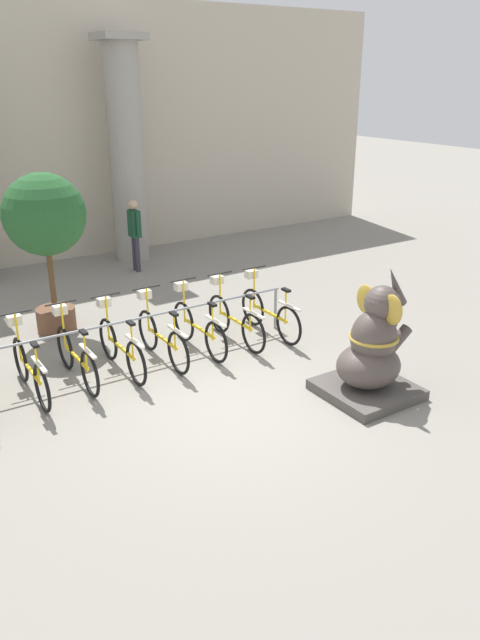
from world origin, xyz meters
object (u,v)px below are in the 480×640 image
(bicycle_8, at_px, (269,311))
(elephant_statue, at_px, (372,353))
(bicycle_6, at_px, (198,326))
(bicycle_5, at_px, (161,336))
(person_pedestrian, at_px, (135,229))
(bicycle_4, at_px, (120,346))
(bicycle_2, at_px, (29,368))
(bicycle_3, at_px, (76,355))
(bicycle_7, at_px, (234,319))
(potted_tree, at_px, (45,222))

(bicycle_8, xyz_separation_m, elephant_statue, (-0.08, -2.62, 0.22))
(bicycle_6, height_order, elephant_statue, elephant_statue)
(bicycle_5, xyz_separation_m, bicycle_6, (0.69, 0.04, 0.00))
(person_pedestrian, bearing_deg, bicycle_4, -116.69)
(bicycle_2, xyz_separation_m, bicycle_3, (0.69, 0.06, 0.00))
(bicycle_6, bearing_deg, bicycle_4, -178.43)
(bicycle_5, xyz_separation_m, elephant_statue, (2.00, -2.64, 0.22))
(bicycle_4, relative_size, bicycle_6, 1.00)
(bicycle_3, relative_size, bicycle_7, 1.00)
(bicycle_4, height_order, bicycle_7, same)
(bicycle_5, distance_m, person_pedestrian, 5.09)
(bicycle_5, bearing_deg, bicycle_4, 179.58)
(person_pedestrian, relative_size, potted_tree, 0.59)
(bicycle_3, xyz_separation_m, person_pedestrian, (3.09, 4.72, 0.58))
(bicycle_8, bearing_deg, bicycle_5, 179.25)
(bicycle_4, height_order, potted_tree, potted_tree)
(bicycle_2, bearing_deg, bicycle_3, 4.86)
(bicycle_4, bearing_deg, elephant_statue, -44.50)
(bicycle_4, bearing_deg, bicycle_2, -179.04)
(bicycle_6, relative_size, bicycle_8, 1.00)
(bicycle_2, relative_size, bicycle_8, 1.00)
(bicycle_5, bearing_deg, bicycle_2, -179.50)
(bicycle_5, bearing_deg, potted_tree, 115.51)
(bicycle_3, height_order, elephant_statue, elephant_statue)
(bicycle_7, xyz_separation_m, elephant_statue, (0.61, -2.65, 0.22))
(bicycle_5, bearing_deg, person_pedestrian, 70.37)
(bicycle_7, relative_size, person_pedestrian, 1.06)
(bicycle_3, xyz_separation_m, bicycle_5, (1.39, -0.04, 0.00))
(bicycle_3, relative_size, bicycle_6, 1.00)
(bicycle_4, xyz_separation_m, person_pedestrian, (2.39, 4.76, 0.58))
(elephant_statue, bearing_deg, bicycle_8, 88.23)
(bicycle_2, xyz_separation_m, elephant_statue, (4.08, -2.62, 0.22))
(bicycle_8, bearing_deg, bicycle_4, 179.33)
(bicycle_6, bearing_deg, elephant_statue, -64.06)
(bicycle_4, relative_size, bicycle_5, 1.00)
(person_pedestrian, bearing_deg, elephant_statue, -87.67)
(bicycle_4, distance_m, bicycle_7, 2.08)
(bicycle_5, relative_size, person_pedestrian, 1.06)
(bicycle_2, height_order, bicycle_8, same)
(bicycle_3, distance_m, person_pedestrian, 5.67)
(bicycle_6, xyz_separation_m, person_pedestrian, (1.01, 4.72, 0.58))
(bicycle_2, height_order, person_pedestrian, person_pedestrian)
(elephant_statue, bearing_deg, bicycle_4, 135.50)
(bicycle_2, height_order, bicycle_5, same)
(potted_tree, bearing_deg, bicycle_3, -99.65)
(elephant_statue, bearing_deg, bicycle_3, 141.62)
(bicycle_2, bearing_deg, bicycle_8, -0.13)
(bicycle_8, distance_m, person_pedestrian, 4.84)
(bicycle_5, relative_size, potted_tree, 0.63)
(bicycle_8, relative_size, person_pedestrian, 1.06)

